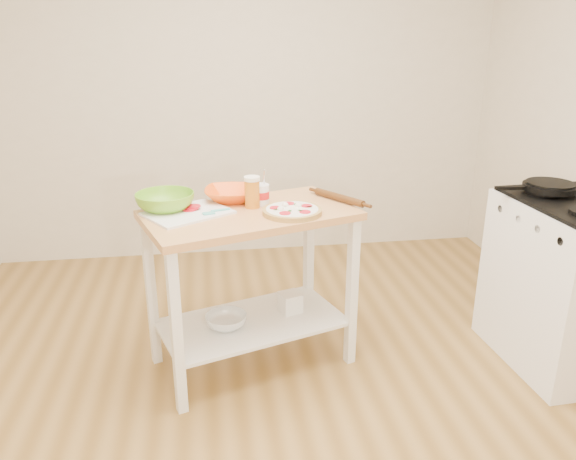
{
  "coord_description": "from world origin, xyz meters",
  "views": [
    {
      "loc": [
        -0.32,
        -2.23,
        1.8
      ],
      "look_at": [
        0.09,
        0.51,
        0.79
      ],
      "focal_mm": 35.0,
      "sensor_mm": 36.0,
      "label": 1
    }
  ],
  "objects_px": {
    "green_bowl": "(165,202)",
    "shelf_glass_bowl": "(226,321)",
    "skillet": "(549,187)",
    "rolling_pin": "(339,198)",
    "prep_island": "(251,257)",
    "shelf_bin": "(290,302)",
    "knife": "(167,207)",
    "gas_stove": "(574,282)",
    "orange_bowl": "(231,194)",
    "cutting_board": "(187,213)",
    "yogurt_tub": "(261,194)",
    "spatula": "(215,212)",
    "pizza": "(292,211)",
    "beer_pint": "(252,192)"
  },
  "relations": [
    {
      "from": "pizza",
      "to": "rolling_pin",
      "type": "bearing_deg",
      "value": 31.05
    },
    {
      "from": "pizza",
      "to": "knife",
      "type": "xyz_separation_m",
      "value": [
        -0.64,
        0.15,
        0.0
      ]
    },
    {
      "from": "knife",
      "to": "rolling_pin",
      "type": "height_order",
      "value": "rolling_pin"
    },
    {
      "from": "cutting_board",
      "to": "yogurt_tub",
      "type": "bearing_deg",
      "value": -16.23
    },
    {
      "from": "rolling_pin",
      "to": "yogurt_tub",
      "type": "bearing_deg",
      "value": 179.08
    },
    {
      "from": "knife",
      "to": "rolling_pin",
      "type": "relative_size",
      "value": 0.6
    },
    {
      "from": "pizza",
      "to": "shelf_glass_bowl",
      "type": "height_order",
      "value": "pizza"
    },
    {
      "from": "spatula",
      "to": "shelf_bin",
      "type": "height_order",
      "value": "spatula"
    },
    {
      "from": "skillet",
      "to": "rolling_pin",
      "type": "distance_m",
      "value": 1.15
    },
    {
      "from": "green_bowl",
      "to": "rolling_pin",
      "type": "xyz_separation_m",
      "value": [
        0.93,
        0.03,
        -0.03
      ]
    },
    {
      "from": "shelf_glass_bowl",
      "to": "orange_bowl",
      "type": "bearing_deg",
      "value": 76.48
    },
    {
      "from": "rolling_pin",
      "to": "spatula",
      "type": "bearing_deg",
      "value": -169.13
    },
    {
      "from": "pizza",
      "to": "orange_bowl",
      "type": "bearing_deg",
      "value": 136.67
    },
    {
      "from": "knife",
      "to": "shelf_bin",
      "type": "bearing_deg",
      "value": -42.09
    },
    {
      "from": "knife",
      "to": "orange_bowl",
      "type": "relative_size",
      "value": 0.72
    },
    {
      "from": "orange_bowl",
      "to": "shelf_glass_bowl",
      "type": "bearing_deg",
      "value": -103.52
    },
    {
      "from": "skillet",
      "to": "green_bowl",
      "type": "distance_m",
      "value": 2.07
    },
    {
      "from": "beer_pint",
      "to": "rolling_pin",
      "type": "distance_m",
      "value": 0.48
    },
    {
      "from": "prep_island",
      "to": "shelf_bin",
      "type": "xyz_separation_m",
      "value": [
        0.23,
        0.08,
        -0.33
      ]
    },
    {
      "from": "orange_bowl",
      "to": "rolling_pin",
      "type": "distance_m",
      "value": 0.59
    },
    {
      "from": "skillet",
      "to": "knife",
      "type": "relative_size",
      "value": 2.19
    },
    {
      "from": "gas_stove",
      "to": "cutting_board",
      "type": "xyz_separation_m",
      "value": [
        -2.08,
        0.22,
        0.43
      ]
    },
    {
      "from": "skillet",
      "to": "rolling_pin",
      "type": "relative_size",
      "value": 1.32
    },
    {
      "from": "orange_bowl",
      "to": "beer_pint",
      "type": "height_order",
      "value": "beer_pint"
    },
    {
      "from": "green_bowl",
      "to": "shelf_glass_bowl",
      "type": "relative_size",
      "value": 1.33
    },
    {
      "from": "gas_stove",
      "to": "cutting_board",
      "type": "distance_m",
      "value": 2.14
    },
    {
      "from": "skillet",
      "to": "green_bowl",
      "type": "relative_size",
      "value": 1.5
    },
    {
      "from": "prep_island",
      "to": "shelf_glass_bowl",
      "type": "relative_size",
      "value": 5.27
    },
    {
      "from": "knife",
      "to": "yogurt_tub",
      "type": "xyz_separation_m",
      "value": [
        0.49,
        0.03,
        0.04
      ]
    },
    {
      "from": "rolling_pin",
      "to": "prep_island",
      "type": "bearing_deg",
      "value": -168.03
    },
    {
      "from": "cutting_board",
      "to": "shelf_bin",
      "type": "height_order",
      "value": "cutting_board"
    },
    {
      "from": "skillet",
      "to": "cutting_board",
      "type": "height_order",
      "value": "skillet"
    },
    {
      "from": "skillet",
      "to": "rolling_pin",
      "type": "xyz_separation_m",
      "value": [
        -1.14,
        0.15,
        -0.06
      ]
    },
    {
      "from": "prep_island",
      "to": "orange_bowl",
      "type": "height_order",
      "value": "orange_bowl"
    },
    {
      "from": "knife",
      "to": "green_bowl",
      "type": "relative_size",
      "value": 0.68
    },
    {
      "from": "pizza",
      "to": "green_bowl",
      "type": "bearing_deg",
      "value": 167.02
    },
    {
      "from": "cutting_board",
      "to": "orange_bowl",
      "type": "bearing_deg",
      "value": 9.33
    },
    {
      "from": "gas_stove",
      "to": "orange_bowl",
      "type": "bearing_deg",
      "value": 164.02
    },
    {
      "from": "skillet",
      "to": "knife",
      "type": "xyz_separation_m",
      "value": [
        -2.06,
        0.12,
        -0.06
      ]
    },
    {
      "from": "cutting_board",
      "to": "shelf_bin",
      "type": "bearing_deg",
      "value": -23.76
    },
    {
      "from": "beer_pint",
      "to": "shelf_bin",
      "type": "xyz_separation_m",
      "value": [
        0.2,
        0.01,
        -0.67
      ]
    },
    {
      "from": "beer_pint",
      "to": "cutting_board",
      "type": "bearing_deg",
      "value": -169.28
    },
    {
      "from": "spatula",
      "to": "beer_pint",
      "type": "relative_size",
      "value": 0.86
    },
    {
      "from": "shelf_bin",
      "to": "cutting_board",
      "type": "bearing_deg",
      "value": -172.05
    },
    {
      "from": "shelf_bin",
      "to": "gas_stove",
      "type": "bearing_deg",
      "value": -11.04
    },
    {
      "from": "gas_stove",
      "to": "yogurt_tub",
      "type": "xyz_separation_m",
      "value": [
        -1.69,
        0.33,
        0.48
      ]
    },
    {
      "from": "spatula",
      "to": "shelf_bin",
      "type": "xyz_separation_m",
      "value": [
        0.4,
        0.11,
        -0.6
      ]
    },
    {
      "from": "yogurt_tub",
      "to": "cutting_board",
      "type": "bearing_deg",
      "value": -164.52
    },
    {
      "from": "cutting_board",
      "to": "spatula",
      "type": "distance_m",
      "value": 0.15
    },
    {
      "from": "green_bowl",
      "to": "pizza",
      "type": "bearing_deg",
      "value": -12.98
    }
  ]
}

